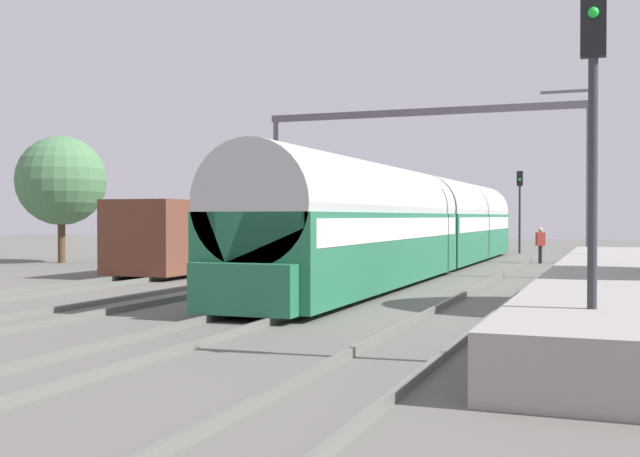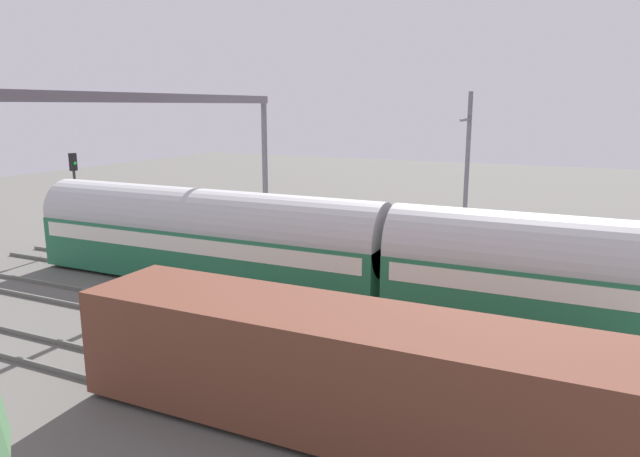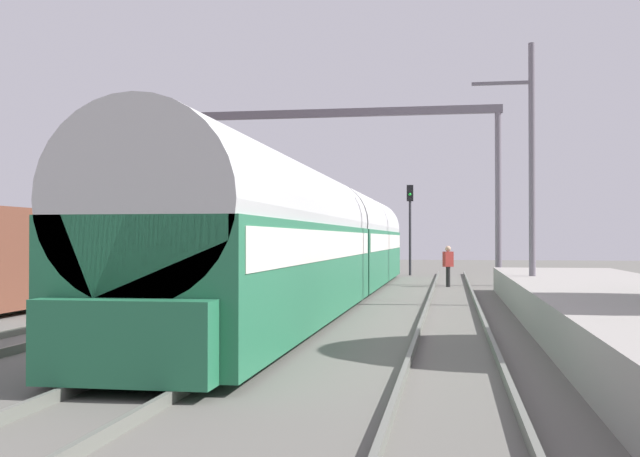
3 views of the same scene
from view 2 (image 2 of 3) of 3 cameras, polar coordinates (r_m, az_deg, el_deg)
The scene contains 7 objects.
platform at distance 28.54m, azimuth 28.10°, elevation -3.54°, with size 4.40×28.00×0.90m.
passenger_train at distance 21.36m, azimuth 6.90°, elevation -2.81°, with size 2.93×32.85×3.82m.
freight_car at distance 13.62m, azimuth 1.98°, elevation -13.82°, with size 2.80×13.00×2.70m.
person_crossing at distance 28.22m, azimuth -5.25°, elevation -1.09°, with size 0.47×0.41×1.73m.
railway_signal_far at distance 32.68m, azimuth -22.92°, elevation 3.69°, with size 0.36×0.30×5.01m.
catenary_gantry at distance 23.34m, azimuth -16.00°, elevation 7.93°, with size 16.94×0.28×7.86m.
catenary_pole_east_mid at distance 26.85m, azimuth 14.18°, elevation 4.69°, with size 1.90×0.20×8.00m.
Camera 2 is at (-17.54, 3.80, 7.41)m, focal length 32.55 mm.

